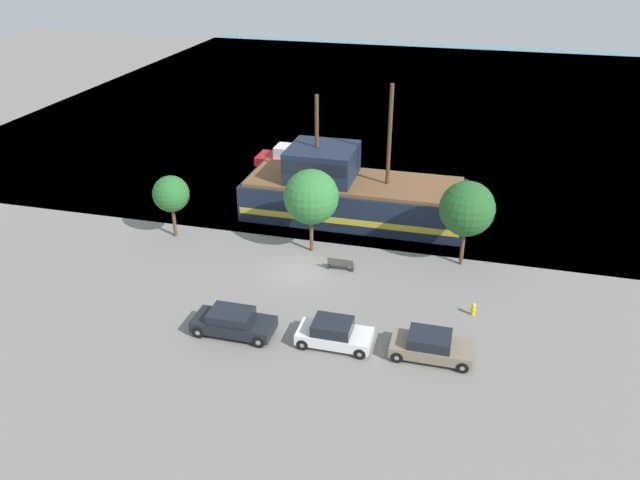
# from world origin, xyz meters

# --- Properties ---
(ground_plane) EXTENTS (160.00, 160.00, 0.00)m
(ground_plane) POSITION_xyz_m (0.00, 0.00, 0.00)
(ground_plane) COLOR gray
(water_surface) EXTENTS (80.00, 80.00, 0.00)m
(water_surface) POSITION_xyz_m (0.00, 44.00, 0.00)
(water_surface) COLOR slate
(water_surface) RESTS_ON ground
(pirate_ship) EXTENTS (17.39, 5.89, 10.08)m
(pirate_ship) POSITION_xyz_m (1.48, 8.57, 1.90)
(pirate_ship) COLOR #192338
(pirate_ship) RESTS_ON water_surface
(moored_boat_dockside) EXTENTS (7.66, 2.52, 1.73)m
(moored_boat_dockside) POSITION_xyz_m (-5.45, 18.08, 0.63)
(moored_boat_dockside) COLOR maroon
(moored_boat_dockside) RESTS_ON water_surface
(parked_car_curb_front) EXTENTS (4.37, 1.93, 1.38)m
(parked_car_curb_front) POSITION_xyz_m (-1.46, -7.49, 0.70)
(parked_car_curb_front) COLOR black
(parked_car_curb_front) RESTS_ON ground_plane
(parked_car_curb_mid) EXTENTS (4.10, 1.95, 1.37)m
(parked_car_curb_mid) POSITION_xyz_m (8.97, -6.88, 0.68)
(parked_car_curb_mid) COLOR #7F705B
(parked_car_curb_mid) RESTS_ON ground_plane
(parked_car_curb_rear) EXTENTS (3.89, 1.89, 1.42)m
(parked_car_curb_rear) POSITION_xyz_m (3.99, -7.12, 0.69)
(parked_car_curb_rear) COLOR white
(parked_car_curb_rear) RESTS_ON ground_plane
(fire_hydrant) EXTENTS (0.42, 0.25, 0.76)m
(fire_hydrant) POSITION_xyz_m (10.92, -2.48, 0.41)
(fire_hydrant) COLOR yellow
(fire_hydrant) RESTS_ON ground_plane
(bench_promenade_east) EXTENTS (1.65, 0.45, 0.85)m
(bench_promenade_east) POSITION_xyz_m (2.59, 0.57, 0.44)
(bench_promenade_east) COLOR #4C4742
(bench_promenade_east) RESTS_ON ground_plane
(tree_row_east) EXTENTS (2.50, 2.50, 4.45)m
(tree_row_east) POSITION_xyz_m (-9.71, 2.33, 3.19)
(tree_row_east) COLOR brown
(tree_row_east) RESTS_ON ground_plane
(tree_row_mideast) EXTENTS (3.59, 3.59, 5.71)m
(tree_row_mideast) POSITION_xyz_m (0.11, 2.64, 3.91)
(tree_row_mideast) COLOR brown
(tree_row_mideast) RESTS_ON ground_plane
(tree_row_midwest) EXTENTS (3.46, 3.46, 5.65)m
(tree_row_midwest) POSITION_xyz_m (9.93, 3.29, 3.91)
(tree_row_midwest) COLOR brown
(tree_row_midwest) RESTS_ON ground_plane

